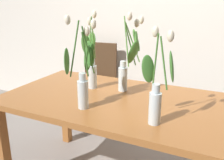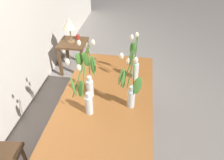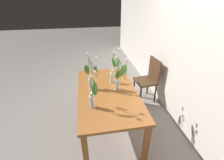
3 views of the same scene
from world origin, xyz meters
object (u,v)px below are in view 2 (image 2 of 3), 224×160
tulip_vase_3 (88,75)px  table_lamp (69,24)px  tulip_vase_1 (85,98)px  side_table (74,48)px  tulip_vase_0 (130,89)px  pillar_candle (78,37)px  dining_table (107,102)px  tulip_vase_2 (135,64)px

tulip_vase_3 → table_lamp: size_ratio=1.47×
tulip_vase_1 → side_table: (1.74, 0.67, -0.50)m
side_table → tulip_vase_1: bearing=-159.0°
tulip_vase_0 → tulip_vase_3: 0.43m
tulip_vase_3 → pillar_candle: bearing=20.1°
dining_table → tulip_vase_2: (0.35, -0.24, 0.27)m
table_lamp → tulip_vase_2: bearing=-135.9°
side_table → pillar_candle: 0.20m
tulip_vase_1 → tulip_vase_2: size_ratio=1.11×
dining_table → table_lamp: size_ratio=4.02×
tulip_vase_1 → table_lamp: (1.74, 0.69, -0.07)m
tulip_vase_0 → table_lamp: size_ratio=1.45×
tulip_vase_2 → dining_table: bearing=145.4°
tulip_vase_0 → tulip_vase_2: (0.48, -0.01, -0.03)m
tulip_vase_0 → tulip_vase_1: 0.40m
dining_table → table_lamp: (1.45, 0.83, 0.21)m
tulip_vase_2 → tulip_vase_3: 0.54m
tulip_vase_3 → tulip_vase_1: bearing=-172.7°
tulip_vase_1 → tulip_vase_3: same height
side_table → tulip_vase_0: bearing=-146.9°
tulip_vase_2 → pillar_candle: (1.22, 0.99, -0.33)m
dining_table → tulip_vase_3: (0.01, 0.18, 0.31)m
side_table → table_lamp: table_lamp is taller
tulip_vase_1 → tulip_vase_3: size_ratio=1.00×
tulip_vase_2 → pillar_candle: bearing=39.1°
tulip_vase_2 → tulip_vase_3: tulip_vase_3 is taller
table_lamp → pillar_candle: 0.30m
dining_table → tulip_vase_1: tulip_vase_1 is taller
side_table → pillar_candle: (0.11, -0.06, 0.16)m
tulip_vase_2 → side_table: (1.11, 1.05, -0.49)m
tulip_vase_1 → tulip_vase_2: tulip_vase_1 is taller
tulip_vase_0 → pillar_candle: (1.70, 0.98, -0.36)m
tulip_vase_1 → side_table: bearing=21.0°
tulip_vase_2 → table_lamp: 1.54m
tulip_vase_1 → table_lamp: bearing=21.7°
dining_table → tulip_vase_1: (-0.28, 0.14, 0.28)m
pillar_candle → tulip_vase_3: bearing=-159.9°
pillar_candle → tulip_vase_1: bearing=-161.8°
tulip_vase_1 → tulip_vase_2: 0.74m
side_table → tulip_vase_3: bearing=-156.5°
dining_table → tulip_vase_0: tulip_vase_0 is taller
tulip_vase_0 → side_table: tulip_vase_0 is taller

